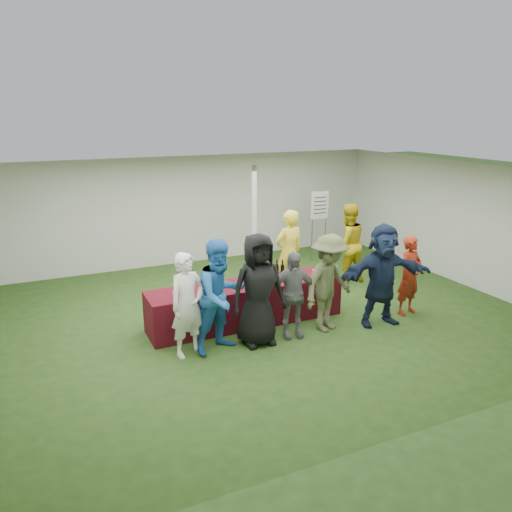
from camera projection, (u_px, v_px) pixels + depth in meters
name	position (u px, v px, depth m)	size (l,w,h in m)	color
ground	(257.00, 317.00, 9.44)	(60.00, 60.00, 0.00)	#284719
tent	(254.00, 232.00, 10.30)	(10.00, 10.00, 10.00)	white
serving_table	(246.00, 303.00, 9.11)	(3.60, 0.80, 0.75)	#571319
wine_bottles	(270.00, 271.00, 9.32)	(0.56, 0.14, 0.32)	black
wine_glasses	(238.00, 284.00, 8.64)	(2.75, 0.12, 0.16)	silver
water_bottle	(251.00, 276.00, 9.10)	(0.07, 0.07, 0.23)	silver
bar_towel	(321.00, 271.00, 9.68)	(0.25, 0.18, 0.03)	white
dump_bucket	(331.00, 271.00, 9.45)	(0.26, 0.26, 0.18)	slate
wine_list_sign	(320.00, 210.00, 12.67)	(0.50, 0.03, 1.80)	slate
staff_pourer	(289.00, 253.00, 10.35)	(0.67, 0.44, 1.83)	yellow
staff_back	(347.00, 243.00, 11.16)	(0.87, 0.68, 1.80)	gold
customer_0	(188.00, 305.00, 7.77)	(0.62, 0.40, 1.69)	white
customer_1	(221.00, 296.00, 7.92)	(0.90, 0.70, 1.86)	#2469B6
customer_2	(258.00, 290.00, 8.14)	(0.92, 0.60, 1.89)	black
customer_3	(292.00, 295.00, 8.45)	(0.89, 0.37, 1.52)	slate
customer_4	(329.00, 283.00, 8.68)	(1.13, 0.65, 1.74)	#525934
customer_5	(382.00, 275.00, 8.90)	(1.74, 0.55, 1.87)	#142039
customer_6	(410.00, 275.00, 9.42)	(0.56, 0.36, 1.52)	maroon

